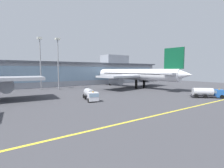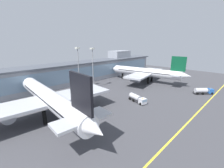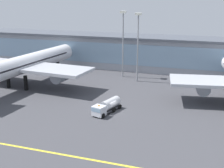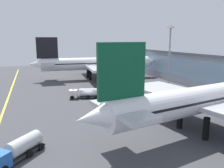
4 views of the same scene
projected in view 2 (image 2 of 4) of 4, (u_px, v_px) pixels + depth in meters
name	position (u px, v px, depth m)	size (l,w,h in m)	color
ground_plane	(138.00, 100.00, 65.12)	(190.01, 190.01, 0.00)	#424247
taxiway_centreline_stripe	(193.00, 117.00, 50.33)	(152.01, 0.50, 0.01)	yellow
terminal_building	(80.00, 71.00, 94.71)	(138.72, 14.00, 17.47)	#9399A3
airliner_near_left	(50.00, 99.00, 48.91)	(42.46, 55.87, 17.79)	black
airliner_near_right	(146.00, 72.00, 94.09)	(38.90, 50.61, 16.63)	black
fuel_tanker_truck	(138.00, 99.00, 62.98)	(4.89, 9.36, 2.90)	black
baggage_tug_near	(204.00, 91.00, 73.02)	(8.25, 7.96, 2.90)	black
apron_light_mast_west	(78.00, 62.00, 77.54)	(1.80, 1.80, 21.56)	gray
apron_light_mast_centre	(93.00, 62.00, 78.95)	(1.80, 1.80, 21.28)	gray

